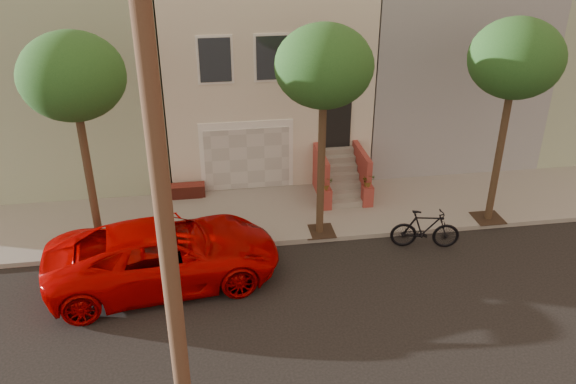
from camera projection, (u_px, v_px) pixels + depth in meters
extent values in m
plane|color=black|center=(311.00, 320.00, 14.48)|extent=(90.00, 90.00, 0.00)
cube|color=gray|center=(281.00, 213.00, 19.16)|extent=(40.00, 3.70, 0.15)
cube|color=beige|center=(259.00, 61.00, 22.69)|extent=(7.00, 8.00, 7.00)
cube|color=#9AAA89|center=(77.00, 68.00, 21.77)|extent=(6.50, 8.00, 7.00)
cube|color=gray|center=(426.00, 54.00, 23.61)|extent=(6.50, 8.00, 7.00)
cube|color=#9AAA89|center=(575.00, 48.00, 24.49)|extent=(6.50, 8.00, 7.00)
cube|color=white|center=(247.00, 155.00, 20.08)|extent=(3.20, 0.12, 2.50)
cube|color=silver|center=(247.00, 159.00, 20.08)|extent=(2.90, 0.06, 2.20)
cube|color=gray|center=(253.00, 213.00, 19.00)|extent=(3.20, 3.70, 0.02)
cube|color=maroon|center=(184.00, 191.00, 19.97)|extent=(1.40, 0.45, 0.44)
cube|color=black|center=(337.00, 120.00, 19.94)|extent=(1.00, 0.06, 2.00)
cube|color=#3F4751|center=(215.00, 60.00, 18.40)|extent=(1.00, 0.06, 1.40)
cube|color=white|center=(215.00, 60.00, 18.42)|extent=(1.15, 0.05, 1.55)
cube|color=#3F4751|center=(272.00, 58.00, 18.64)|extent=(1.00, 0.06, 1.40)
cube|color=white|center=(272.00, 58.00, 18.66)|extent=(1.15, 0.05, 1.55)
cube|color=#3F4751|center=(327.00, 56.00, 18.89)|extent=(1.00, 0.06, 1.40)
cube|color=white|center=(327.00, 56.00, 18.90)|extent=(1.15, 0.05, 1.55)
cube|color=gray|center=(346.00, 203.00, 19.40)|extent=(1.20, 0.28, 0.20)
cube|color=gray|center=(344.00, 194.00, 19.56)|extent=(1.20, 0.28, 0.20)
cube|color=gray|center=(343.00, 185.00, 19.71)|extent=(1.20, 0.28, 0.20)
cube|color=gray|center=(341.00, 176.00, 19.87)|extent=(1.20, 0.28, 0.20)
cube|color=gray|center=(339.00, 168.00, 20.03)|extent=(1.20, 0.28, 0.20)
cube|color=gray|center=(338.00, 159.00, 20.18)|extent=(1.20, 0.28, 0.20)
cube|color=gray|center=(336.00, 151.00, 20.34)|extent=(1.20, 0.28, 0.20)
cube|color=#983931|center=(321.00, 175.00, 19.73)|extent=(0.18, 1.96, 1.60)
cube|color=#983931|center=(361.00, 172.00, 19.92)|extent=(0.18, 1.96, 1.60)
cube|color=#983931|center=(326.00, 199.00, 19.16)|extent=(0.35, 0.35, 0.70)
imported|color=#194619|center=(326.00, 183.00, 18.90)|extent=(0.40, 0.35, 0.45)
cube|color=#983931|center=(367.00, 196.00, 19.35)|extent=(0.35, 0.35, 0.70)
imported|color=#194619|center=(368.00, 180.00, 19.09)|extent=(0.41, 0.35, 0.45)
cube|color=#2D2116|center=(102.00, 249.00, 17.10)|extent=(0.90, 0.90, 0.02)
cylinder|color=#3D2C1B|center=(91.00, 184.00, 16.15)|extent=(0.22, 0.22, 4.20)
ellipsoid|color=#194619|center=(72.00, 76.00, 14.77)|extent=(2.70, 2.57, 2.29)
cube|color=#2D2116|center=(319.00, 231.00, 17.98)|extent=(0.90, 0.90, 0.02)
cylinder|color=#3D2C1B|center=(321.00, 169.00, 17.03)|extent=(0.22, 0.22, 4.20)
ellipsoid|color=#194619|center=(324.00, 66.00, 15.65)|extent=(2.70, 2.57, 2.29)
cube|color=#2D2116|center=(488.00, 218.00, 18.72)|extent=(0.90, 0.90, 0.02)
cylinder|color=#3D2C1B|center=(498.00, 158.00, 17.77)|extent=(0.22, 0.22, 4.20)
ellipsoid|color=#194619|center=(516.00, 58.00, 16.39)|extent=(2.70, 2.57, 2.29)
cylinder|color=#442E1F|center=(164.00, 215.00, 8.99)|extent=(0.30, 0.30, 10.00)
imported|color=#BB0100|center=(164.00, 254.00, 15.57)|extent=(6.44, 3.59, 1.70)
imported|color=black|center=(425.00, 229.00, 17.21)|extent=(2.10, 0.96, 1.22)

